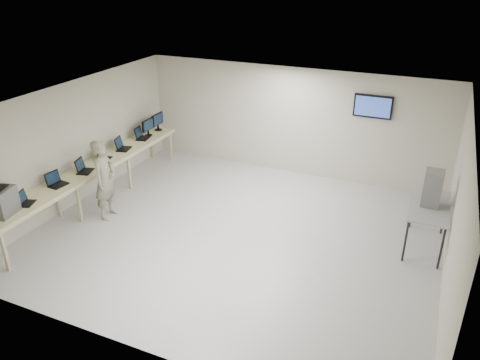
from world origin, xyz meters
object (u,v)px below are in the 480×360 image
at_px(workbench, 93,169).
at_px(equipment_box, 0,202).
at_px(soldier, 105,180).
at_px(side_table, 430,208).

bearing_deg(workbench, equipment_box, -91.47).
relative_size(soldier, side_table, 1.15).
height_order(workbench, soldier, soldier).
height_order(equipment_box, soldier, soldier).
bearing_deg(equipment_box, side_table, 14.55).
relative_size(equipment_box, side_table, 0.33).
xyz_separation_m(soldier, side_table, (6.49, 1.52, -0.03)).
distance_m(soldier, side_table, 6.67).
bearing_deg(equipment_box, soldier, 57.83).
bearing_deg(side_table, equipment_box, -154.21).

